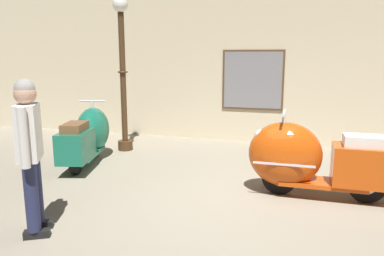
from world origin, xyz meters
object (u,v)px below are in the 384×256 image
Objects in this scene: scooter_0 at (88,135)px; lamppost at (123,69)px; scooter_1 at (308,159)px; visitor_0 at (30,147)px.

lamppost is at bearing -27.74° from scooter_0.
scooter_1 is 3.83m from lamppost.
scooter_1 is at bearing 5.57° from visitor_0.
lamppost is 1.80× the size of visitor_0.
scooter_1 is 3.28m from visitor_0.
scooter_1 is at bearing -24.51° from lamppost.
lamppost reaches higher than scooter_1.
scooter_0 is at bearing 81.04° from visitor_0.
lamppost reaches higher than visitor_0.
scooter_0 is 2.65m from visitor_0.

